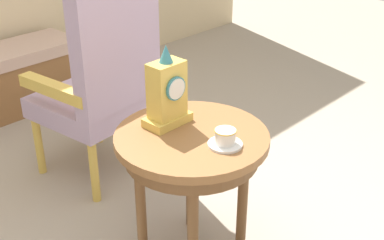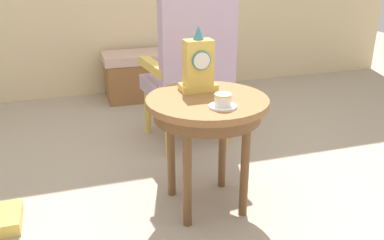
% 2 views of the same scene
% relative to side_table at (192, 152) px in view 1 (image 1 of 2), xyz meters
% --- Properties ---
extents(side_table, '(0.61, 0.61, 0.61)m').
position_rel_side_table_xyz_m(side_table, '(0.00, 0.00, 0.00)').
color(side_table, brown).
rests_on(side_table, ground).
extents(teacup_left, '(0.13, 0.13, 0.07)m').
position_rel_side_table_xyz_m(teacup_left, '(0.02, -0.15, 0.11)').
color(teacup_left, white).
rests_on(teacup_left, side_table).
extents(mantel_clock, '(0.19, 0.11, 0.34)m').
position_rel_side_table_xyz_m(mantel_clock, '(-0.00, 0.13, 0.22)').
color(mantel_clock, gold).
rests_on(mantel_clock, side_table).
extents(armchair, '(0.60, 0.59, 1.14)m').
position_rel_side_table_xyz_m(armchair, '(0.16, 0.78, 0.06)').
color(armchair, '#B299B7').
rests_on(armchair, ground).
extents(window_bench, '(1.02, 0.40, 0.44)m').
position_rel_side_table_xyz_m(window_bench, '(0.19, 1.94, -0.31)').
color(window_bench, '#CCA893').
rests_on(window_bench, ground).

